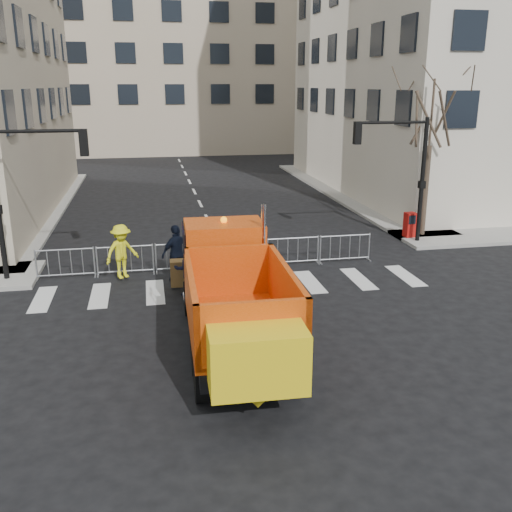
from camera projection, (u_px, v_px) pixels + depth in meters
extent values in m
plane|color=black|center=(275.00, 359.00, 14.49)|extent=(120.00, 120.00, 0.00)
cube|color=gray|center=(228.00, 259.00, 22.46)|extent=(64.00, 5.00, 0.15)
cube|color=#BCAB8F|center=(168.00, 32.00, 59.91)|extent=(30.00, 18.00, 24.00)
cylinder|color=black|center=(422.00, 182.00, 24.17)|extent=(0.18, 0.18, 5.40)
cube|color=black|center=(233.00, 316.00, 14.82)|extent=(2.35, 6.89, 0.43)
cylinder|color=black|center=(190.00, 298.00, 17.10)|extent=(0.36, 1.05, 1.05)
cylinder|color=black|center=(255.00, 295.00, 17.42)|extent=(0.36, 1.05, 1.05)
cylinder|color=black|center=(198.00, 354.00, 13.60)|extent=(0.36, 1.05, 1.05)
cylinder|color=black|center=(280.00, 348.00, 13.92)|extent=(0.36, 1.05, 1.05)
cylinder|color=black|center=(202.00, 379.00, 12.44)|extent=(0.36, 1.05, 1.05)
cylinder|color=black|center=(291.00, 372.00, 12.75)|extent=(0.36, 1.05, 1.05)
cube|color=#C6420B|center=(220.00, 258.00, 17.50)|extent=(2.03, 1.57, 0.95)
cube|color=#C6420B|center=(224.00, 252.00, 16.16)|extent=(2.22, 1.57, 1.71)
cylinder|color=silver|center=(263.00, 245.00, 15.55)|extent=(0.13, 0.13, 2.28)
cube|color=#C6420B|center=(240.00, 299.00, 13.27)|extent=(2.48, 4.24, 1.57)
cube|color=yellow|center=(258.00, 360.00, 10.93)|extent=(1.92, 1.00, 1.24)
cube|color=brown|center=(216.00, 271.00, 19.30)|extent=(3.05, 0.62, 1.07)
imported|color=black|center=(214.00, 264.00, 18.68)|extent=(0.78, 0.54, 2.04)
imported|color=black|center=(188.00, 269.00, 18.62)|extent=(0.94, 0.76, 1.82)
imported|color=black|center=(177.00, 253.00, 19.89)|extent=(1.30, 1.00, 2.05)
imported|color=yellow|center=(122.00, 251.00, 19.85)|extent=(1.42, 1.25, 1.91)
cube|color=#AD110D|center=(410.00, 225.00, 25.34)|extent=(0.50, 0.45, 1.10)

